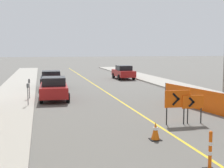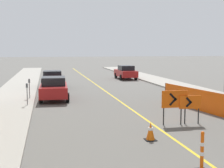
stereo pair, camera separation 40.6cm
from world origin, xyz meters
TOP-DOWN VIEW (x-y plane):
  - lane_stripe at (0.00, 31.12)m, footprint 0.12×62.23m
  - sidewalk_left at (-7.15, 31.12)m, footprint 3.14×62.23m
  - sidewalk_right at (7.15, 31.12)m, footprint 3.14×62.23m
  - traffic_cone_third at (-0.93, 15.59)m, footprint 0.42×0.42m
  - delineator_post_rear at (-0.49, 12.40)m, footprint 0.31×0.31m
  - arrow_barricade_primary at (0.97, 17.77)m, footprint 1.24×0.09m
  - arrow_barricade_secondary at (1.69, 17.67)m, footprint 1.03×0.15m
  - safety_mesh_fence at (3.56, 21.28)m, footprint 1.03×5.83m
  - parked_car_curb_near at (-4.30, 26.16)m, footprint 1.96×4.36m
  - parked_car_curb_mid at (-4.26, 32.46)m, footprint 1.95×4.35m
  - parked_car_curb_far at (4.29, 39.63)m, footprint 1.94×4.32m
  - parking_meter_near_curb at (-5.93, 23.63)m, footprint 0.12×0.11m
  - parking_meter_far_curb at (-5.93, 26.29)m, footprint 0.12×0.11m

SIDE VIEW (x-z plane):
  - lane_stripe at x=0.00m, z-range 0.00..0.01m
  - sidewalk_left at x=-7.15m, z-range 0.00..0.13m
  - sidewalk_right at x=7.15m, z-range 0.00..0.13m
  - traffic_cone_third at x=-0.93m, z-range 0.00..0.70m
  - delineator_post_rear at x=-0.49m, z-range -0.08..1.08m
  - safety_mesh_fence at x=3.56m, z-range 0.00..1.20m
  - parked_car_curb_near at x=-4.30m, z-range 0.00..1.59m
  - parked_car_curb_mid at x=-4.26m, z-range 0.00..1.59m
  - parked_car_curb_far at x=4.29m, z-range 0.00..1.59m
  - arrow_barricade_secondary at x=1.69m, z-range 0.29..1.64m
  - parking_meter_near_curb at x=-5.93m, z-range 0.41..1.73m
  - parking_meter_far_curb at x=-5.93m, z-range 0.41..1.75m
  - arrow_barricade_primary at x=0.97m, z-range 0.33..1.92m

